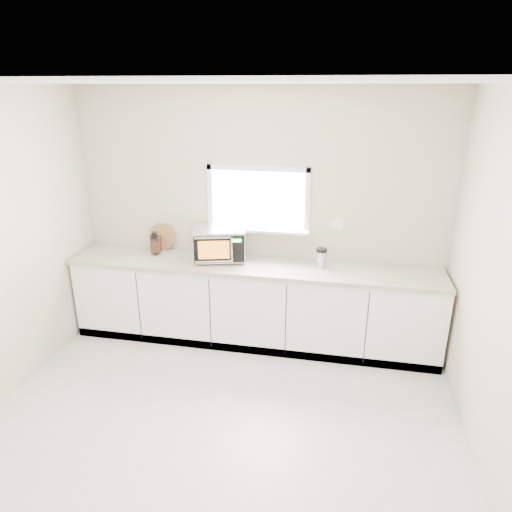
# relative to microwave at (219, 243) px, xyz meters

# --- Properties ---
(ground) EXTENTS (4.00, 4.00, 0.00)m
(ground) POSITION_rel_microwave_xyz_m (0.38, -1.77, -1.10)
(ground) COLOR beige
(ground) RESTS_ON ground
(back_wall) EXTENTS (4.00, 0.17, 2.70)m
(back_wall) POSITION_rel_microwave_xyz_m (0.38, 0.23, 0.26)
(back_wall) COLOR beige
(back_wall) RESTS_ON ground
(cabinets) EXTENTS (3.92, 0.60, 0.88)m
(cabinets) POSITION_rel_microwave_xyz_m (0.38, -0.07, -0.66)
(cabinets) COLOR white
(cabinets) RESTS_ON ground
(countertop) EXTENTS (3.92, 0.64, 0.04)m
(countertop) POSITION_rel_microwave_xyz_m (0.38, -0.08, -0.20)
(countertop) COLOR #B9AF98
(countertop) RESTS_ON cabinets
(microwave) EXTENTS (0.63, 0.54, 0.35)m
(microwave) POSITION_rel_microwave_xyz_m (0.00, 0.00, 0.00)
(microwave) COLOR black
(microwave) RESTS_ON countertop
(knife_block) EXTENTS (0.13, 0.20, 0.27)m
(knife_block) POSITION_rel_microwave_xyz_m (-0.74, 0.02, -0.07)
(knife_block) COLOR #3F2216
(knife_block) RESTS_ON countertop
(cutting_board) EXTENTS (0.30, 0.07, 0.30)m
(cutting_board) POSITION_rel_microwave_xyz_m (-0.72, 0.17, -0.03)
(cutting_board) COLOR #AB7642
(cutting_board) RESTS_ON countertop
(coffee_grinder) EXTENTS (0.15, 0.15, 0.20)m
(coffee_grinder) POSITION_rel_microwave_xyz_m (1.09, -0.01, -0.08)
(coffee_grinder) COLOR #B9BCC1
(coffee_grinder) RESTS_ON countertop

